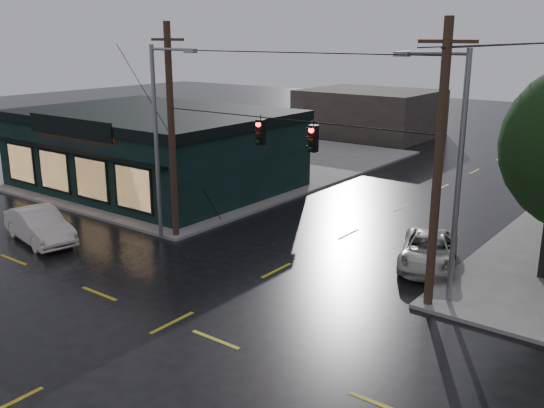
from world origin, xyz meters
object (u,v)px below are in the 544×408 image
Objects in this scene: utility_pole_nw at (176,237)px; utility_pole_ne at (427,307)px; sedan_cream at (39,225)px; suv_silver at (429,250)px.

utility_pole_ne is (13.00, 0.00, 0.00)m from utility_pole_nw.
suv_silver is (16.03, 8.25, -0.12)m from sedan_cream.
utility_pole_nw is 1.00× the size of utility_pole_ne.
sedan_cream reaches higher than suv_silver.
utility_pole_nw is 2.07× the size of sedan_cream.
sedan_cream is at bearing -171.79° from suv_silver.
utility_pole_nw is 12.00m from suv_silver.
utility_pole_ne is at bearing -85.85° from suv_silver.
utility_pole_nw is at bearing 179.94° from suv_silver.
utility_pole_ne is at bearing -65.03° from sedan_cream.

